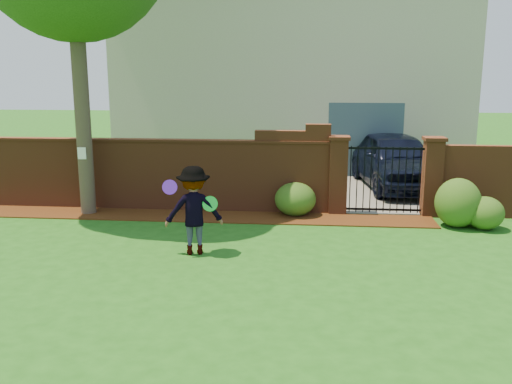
# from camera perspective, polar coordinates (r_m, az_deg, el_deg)

# --- Properties ---
(ground) EXTENTS (80.00, 80.00, 0.01)m
(ground) POSITION_cam_1_polar(r_m,az_deg,el_deg) (9.97, -4.67, -7.56)
(ground) COLOR #1D5615
(ground) RESTS_ON ground
(mulch_bed) EXTENTS (11.10, 1.08, 0.03)m
(mulch_bed) POSITION_cam_1_polar(r_m,az_deg,el_deg) (13.27, -6.19, -2.47)
(mulch_bed) COLOR #3A1C0A
(mulch_bed) RESTS_ON ground
(brick_wall) EXTENTS (8.70, 0.31, 2.16)m
(brick_wall) POSITION_cam_1_polar(r_m,az_deg,el_deg) (13.95, -9.99, 1.97)
(brick_wall) COLOR brown
(brick_wall) RESTS_ON ground
(pillar_left) EXTENTS (0.50, 0.50, 1.88)m
(pillar_left) POSITION_cam_1_polar(r_m,az_deg,el_deg) (13.46, 8.42, 1.78)
(pillar_left) COLOR brown
(pillar_left) RESTS_ON ground
(pillar_right) EXTENTS (0.50, 0.50, 1.88)m
(pillar_right) POSITION_cam_1_polar(r_m,az_deg,el_deg) (13.75, 17.61, 1.56)
(pillar_right) COLOR brown
(pillar_right) RESTS_ON ground
(iron_gate) EXTENTS (1.78, 0.03, 1.60)m
(iron_gate) POSITION_cam_1_polar(r_m,az_deg,el_deg) (13.58, 13.04, 1.25)
(iron_gate) COLOR black
(iron_gate) RESTS_ON ground
(driveway) EXTENTS (3.20, 8.00, 0.01)m
(driveway) POSITION_cam_1_polar(r_m,az_deg,el_deg) (17.64, 11.28, 0.99)
(driveway) COLOR slate
(driveway) RESTS_ON ground
(house) EXTENTS (12.40, 6.40, 6.30)m
(house) POSITION_cam_1_polar(r_m,az_deg,el_deg) (21.24, 3.72, 11.62)
(house) COLOR beige
(house) RESTS_ON ground
(car) EXTENTS (2.53, 5.04, 1.65)m
(car) POSITION_cam_1_polar(r_m,az_deg,el_deg) (16.66, 14.39, 3.05)
(car) COLOR black
(car) RESTS_ON ground
(paper_notice) EXTENTS (0.20, 0.01, 0.28)m
(paper_notice) POSITION_cam_1_polar(r_m,az_deg,el_deg) (13.65, -17.43, 3.81)
(paper_notice) COLOR white
(paper_notice) RESTS_ON tree
(shrub_left) EXTENTS (0.98, 0.98, 0.80)m
(shrub_left) POSITION_cam_1_polar(r_m,az_deg,el_deg) (13.24, 4.05, -0.74)
(shrub_left) COLOR #204C16
(shrub_left) RESTS_ON ground
(shrub_middle) EXTENTS (0.99, 0.99, 1.09)m
(shrub_middle) POSITION_cam_1_polar(r_m,az_deg,el_deg) (13.00, 20.00, -1.05)
(shrub_middle) COLOR #204C16
(shrub_middle) RESTS_ON ground
(shrub_right) EXTENTS (0.81, 0.81, 0.72)m
(shrub_right) POSITION_cam_1_polar(r_m,az_deg,el_deg) (13.06, 22.40, -2.01)
(shrub_right) COLOR #204C16
(shrub_right) RESTS_ON ground
(man) EXTENTS (1.20, 0.86, 1.67)m
(man) POSITION_cam_1_polar(r_m,az_deg,el_deg) (10.39, -6.41, -1.92)
(man) COLOR gray
(man) RESTS_ON ground
(frisbee_purple) EXTENTS (0.28, 0.13, 0.27)m
(frisbee_purple) POSITION_cam_1_polar(r_m,az_deg,el_deg) (10.17, -8.84, 0.50)
(frisbee_purple) COLOR #6521D4
(frisbee_purple) RESTS_ON man
(frisbee_green) EXTENTS (0.29, 0.17, 0.29)m
(frisbee_green) POSITION_cam_1_polar(r_m,az_deg,el_deg) (10.29, -4.74, -1.21)
(frisbee_green) COLOR green
(frisbee_green) RESTS_ON man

